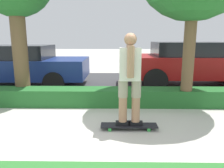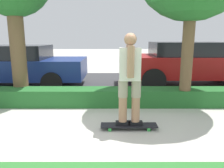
# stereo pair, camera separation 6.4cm
# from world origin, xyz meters

# --- Properties ---
(ground_plane) EXTENTS (60.00, 60.00, 0.00)m
(ground_plane) POSITION_xyz_m (0.00, 0.00, 0.00)
(ground_plane) COLOR #BCB7AD
(street_asphalt) EXTENTS (13.07, 5.00, 0.01)m
(street_asphalt) POSITION_xyz_m (0.00, 4.20, 0.00)
(street_asphalt) COLOR #38383A
(street_asphalt) RESTS_ON ground_plane
(hedge_row) EXTENTS (13.07, 0.60, 0.42)m
(hedge_row) POSITION_xyz_m (0.00, 1.60, 0.21)
(hedge_row) COLOR #236028
(hedge_row) RESTS_ON ground_plane
(skateboard) EXTENTS (1.04, 0.24, 0.09)m
(skateboard) POSITION_xyz_m (0.54, 0.11, 0.07)
(skateboard) COLOR black
(skateboard) RESTS_ON ground_plane
(skater_person) EXTENTS (0.49, 0.42, 1.65)m
(skater_person) POSITION_xyz_m (0.54, 0.11, 0.97)
(skater_person) COLOR black
(skater_person) RESTS_ON skateboard
(parked_car_front) EXTENTS (4.66, 2.00, 1.41)m
(parked_car_front) POSITION_xyz_m (-3.07, 3.71, 0.76)
(parked_car_front) COLOR navy
(parked_car_front) RESTS_ON ground_plane
(parked_car_middle) EXTENTS (4.64, 2.05, 1.52)m
(parked_car_middle) POSITION_xyz_m (2.90, 3.81, 0.82)
(parked_car_middle) COLOR maroon
(parked_car_middle) RESTS_ON ground_plane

